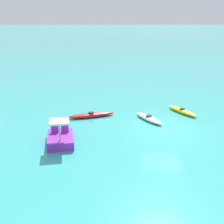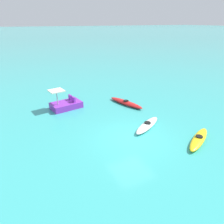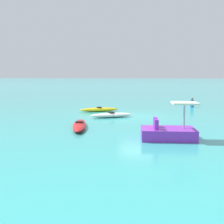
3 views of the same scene
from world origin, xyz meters
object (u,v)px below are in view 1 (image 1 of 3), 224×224
object	(u,v)px
kayak_red	(91,115)
pedal_boat_purple	(60,138)
kayak_white	(149,118)
kayak_yellow	(182,111)

from	to	relation	value
kayak_red	pedal_boat_purple	size ratio (longest dim) A/B	1.37
kayak_red	kayak_white	bearing A→B (deg)	169.90
kayak_white	pedal_boat_purple	size ratio (longest dim) A/B	1.10
kayak_yellow	pedal_boat_purple	world-z (taller)	pedal_boat_purple
pedal_boat_purple	kayak_yellow	bearing A→B (deg)	-145.91
kayak_red	pedal_boat_purple	xyz separation A→B (m)	(1.51, 4.84, 0.17)
kayak_yellow	pedal_boat_purple	bearing A→B (deg)	34.09
kayak_white	pedal_boat_purple	world-z (taller)	pedal_boat_purple
kayak_yellow	kayak_red	bearing A→B (deg)	7.80
kayak_white	kayak_red	xyz separation A→B (m)	(4.23, -0.75, -0.00)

